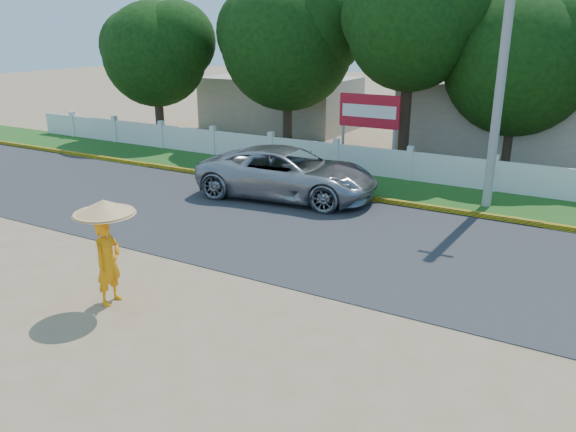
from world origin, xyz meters
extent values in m
plane|color=#9E8460|center=(0.00, 0.00, 0.00)|extent=(120.00, 120.00, 0.00)
cube|color=#38383A|center=(0.00, 4.50, 0.01)|extent=(60.00, 7.00, 0.02)
cube|color=#2D601E|center=(0.00, 9.75, 0.01)|extent=(60.00, 3.50, 0.03)
cube|color=yellow|center=(0.00, 8.05, 0.08)|extent=(40.00, 0.18, 0.16)
cube|color=silver|center=(0.00, 11.20, 0.55)|extent=(40.00, 0.10, 1.10)
cube|color=#B7AD99|center=(3.00, 18.00, 1.60)|extent=(10.00, 6.00, 3.20)
cube|color=#B7AD99|center=(-10.00, 19.00, 1.40)|extent=(8.00, 5.00, 2.80)
cylinder|color=gray|center=(3.17, 9.29, 4.21)|extent=(0.28, 0.28, 8.43)
imported|color=#9A9CA1|center=(-2.89, 7.13, 0.83)|extent=(6.27, 3.46, 1.66)
imported|color=#FF970D|center=(-2.34, -1.34, 0.90)|extent=(0.50, 0.70, 1.80)
cylinder|color=#98999E|center=(-2.29, -1.34, 1.59)|extent=(0.03, 0.03, 1.17)
cone|color=tan|center=(-2.29, -1.34, 2.09)|extent=(1.23, 1.23, 0.30)
cylinder|color=gray|center=(-3.20, 12.30, 1.00)|extent=(0.12, 0.12, 2.00)
cylinder|color=gray|center=(-1.00, 12.30, 1.00)|extent=(0.12, 0.12, 2.00)
cube|color=#B11221|center=(-2.10, 12.30, 2.30)|extent=(2.50, 0.12, 1.30)
cube|color=silver|center=(-2.10, 12.24, 2.30)|extent=(2.25, 0.02, 0.49)
cylinder|color=#473828|center=(-13.84, 13.19, 1.38)|extent=(0.44, 0.44, 2.76)
sphere|color=#15400E|center=(-13.84, 13.19, 4.17)|extent=(5.11, 5.11, 5.11)
cylinder|color=#473828|center=(-7.21, 14.76, 1.53)|extent=(0.44, 0.44, 3.06)
sphere|color=#15400E|center=(-7.21, 14.76, 4.75)|extent=(6.15, 6.15, 6.15)
cylinder|color=#473828|center=(2.81, 15.13, 1.30)|extent=(0.44, 0.44, 2.59)
sphere|color=#15400E|center=(2.81, 15.13, 4.15)|extent=(5.65, 5.65, 5.65)
cylinder|color=#473828|center=(-1.07, 13.63, 2.05)|extent=(0.44, 0.44, 4.09)
sphere|color=#15400E|center=(-1.07, 13.63, 5.46)|extent=(4.97, 4.97, 4.97)
camera|label=1|loc=(6.03, -8.72, 5.45)|focal=35.00mm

